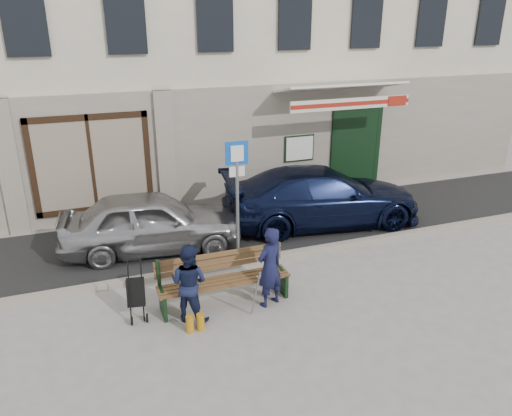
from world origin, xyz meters
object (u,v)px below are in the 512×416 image
car_silver (152,222)px  woman (189,283)px  car_navy (322,196)px  man (270,267)px  stroller (136,294)px  bench (222,281)px  parking_sign (237,183)px

car_silver → woman: size_ratio=2.80×
car_navy → woman: (-4.05, -3.01, -0.01)m
car_silver → man: bearing=-145.0°
car_navy → stroller: car_navy is taller
bench → man: size_ratio=1.60×
parking_sign → stroller: parking_sign is taller
car_navy → man: man is taller
car_navy → man: 4.01m
bench → woman: (-0.65, -0.29, 0.24)m
car_silver → stroller: size_ratio=3.76×
car_silver → woman: woman is taller
car_silver → stroller: (-0.70, -2.59, -0.21)m
car_navy → parking_sign: parking_sign is taller
car_silver → man: 3.40m
bench → car_silver: bearing=106.7°
woman → stroller: woman is taller
car_navy → woman: 5.05m
woman → man: bearing=-140.2°
car_silver → stroller: car_silver is taller
car_navy → bench: 4.37m
car_navy → parking_sign: size_ratio=1.91×
car_silver → stroller: bearing=171.7°
car_silver → woman: 2.96m
parking_sign → woman: size_ratio=1.83×
parking_sign → stroller: bearing=-146.4°
woman → stroller: size_ratio=1.34×
bench → woman: bearing=-156.4°
parking_sign → bench: size_ratio=1.07×
bench → man: 0.91m
car_navy → woman: car_navy is taller
car_navy → parking_sign: 2.97m
parking_sign → bench: bearing=-117.0°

